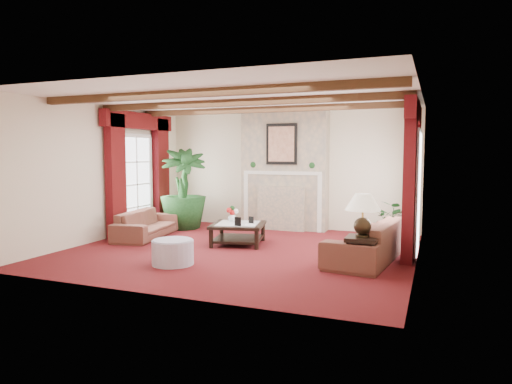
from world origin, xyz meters
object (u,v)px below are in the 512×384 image
at_px(coffee_table, 238,234).
at_px(ottoman, 173,252).
at_px(sofa_left, 147,219).
at_px(sofa_right, 367,234).
at_px(potted_palm, 183,206).
at_px(side_table, 362,255).

height_order(coffee_table, ottoman, coffee_table).
relative_size(sofa_left, ottoman, 2.95).
relative_size(sofa_right, ottoman, 3.46).
bearing_deg(ottoman, sofa_right, 27.67).
distance_m(coffee_table, ottoman, 1.86).
height_order(sofa_right, potted_palm, potted_palm).
xyz_separation_m(sofa_right, ottoman, (-2.80, -1.47, -0.24)).
bearing_deg(coffee_table, sofa_left, 167.22).
relative_size(sofa_right, coffee_table, 2.33).
bearing_deg(sofa_left, ottoman, -145.51).
height_order(sofa_left, potted_palm, potted_palm).
xyz_separation_m(sofa_right, coffee_table, (-2.48, 0.37, -0.23)).
bearing_deg(sofa_right, side_table, 10.62).
bearing_deg(sofa_right, potted_palm, -102.69).
xyz_separation_m(sofa_left, coffee_table, (2.08, 0.00, -0.17)).
xyz_separation_m(potted_palm, coffee_table, (1.92, -1.21, -0.32)).
height_order(sofa_left, side_table, sofa_left).
xyz_separation_m(sofa_left, sofa_right, (4.56, -0.36, 0.07)).
relative_size(potted_palm, ottoman, 3.22).
xyz_separation_m(sofa_right, potted_palm, (-4.40, 1.58, 0.09)).
xyz_separation_m(sofa_right, side_table, (0.06, -0.88, -0.16)).
distance_m(sofa_right, potted_palm, 4.68).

